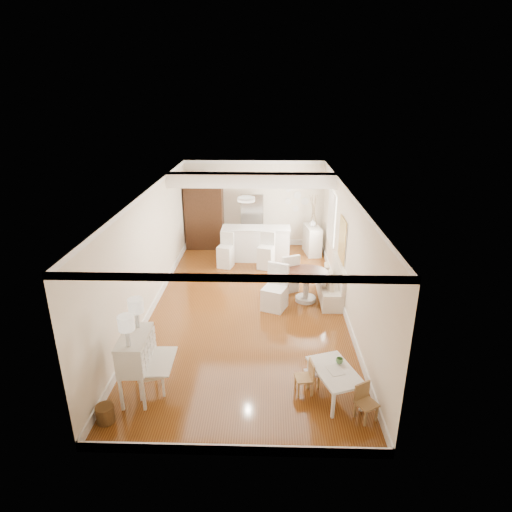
{
  "coord_description": "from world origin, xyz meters",
  "views": [
    {
      "loc": [
        0.45,
        -9.12,
        4.82
      ],
      "look_at": [
        0.18,
        0.3,
        1.19
      ],
      "focal_mm": 30.0,
      "sensor_mm": 36.0,
      "label": 1
    }
  ],
  "objects_px": {
    "kids_chair_c": "(367,403)",
    "fridge": "(263,222)",
    "kids_chair_a": "(304,377)",
    "pantry_cabinet": "(204,213)",
    "breakfast_counter": "(256,244)",
    "sideboard": "(312,240)",
    "kids_table": "(334,383)",
    "dining_table": "(306,287)",
    "slip_chair_near": "(275,288)",
    "kids_chair_b": "(312,373)",
    "secretary_bureau": "(137,365)",
    "wicker_basket": "(105,414)",
    "bar_stool_left": "(225,250)",
    "gustavian_armchair": "(150,371)",
    "slip_chair_far": "(287,272)",
    "bar_stool_right": "(266,251)"
  },
  "relations": [
    {
      "from": "kids_table",
      "to": "bar_stool_left",
      "type": "height_order",
      "value": "bar_stool_left"
    },
    {
      "from": "kids_chair_b",
      "to": "kids_table",
      "type": "bearing_deg",
      "value": 40.83
    },
    {
      "from": "breakfast_counter",
      "to": "sideboard",
      "type": "relative_size",
      "value": 2.2
    },
    {
      "from": "secretary_bureau",
      "to": "kids_chair_a",
      "type": "bearing_deg",
      "value": 0.41
    },
    {
      "from": "secretary_bureau",
      "to": "breakfast_counter",
      "type": "bearing_deg",
      "value": 72.15
    },
    {
      "from": "gustavian_armchair",
      "to": "breakfast_counter",
      "type": "xyz_separation_m",
      "value": [
        1.61,
        6.25,
        0.1
      ]
    },
    {
      "from": "bar_stool_left",
      "to": "sideboard",
      "type": "height_order",
      "value": "bar_stool_left"
    },
    {
      "from": "wicker_basket",
      "to": "slip_chair_far",
      "type": "xyz_separation_m",
      "value": [
        3.0,
        4.86,
        0.36
      ]
    },
    {
      "from": "slip_chair_far",
      "to": "sideboard",
      "type": "relative_size",
      "value": 1.08
    },
    {
      "from": "fridge",
      "to": "pantry_cabinet",
      "type": "bearing_deg",
      "value": 179.1
    },
    {
      "from": "kids_chair_a",
      "to": "pantry_cabinet",
      "type": "height_order",
      "value": "pantry_cabinet"
    },
    {
      "from": "slip_chair_near",
      "to": "pantry_cabinet",
      "type": "relative_size",
      "value": 0.47
    },
    {
      "from": "bar_stool_right",
      "to": "dining_table",
      "type": "bearing_deg",
      "value": -48.26
    },
    {
      "from": "kids_table",
      "to": "slip_chair_near",
      "type": "distance_m",
      "value": 3.26
    },
    {
      "from": "slip_chair_far",
      "to": "bar_stool_left",
      "type": "bearing_deg",
      "value": -65.73
    },
    {
      "from": "breakfast_counter",
      "to": "fridge",
      "type": "distance_m",
      "value": 1.14
    },
    {
      "from": "wicker_basket",
      "to": "bar_stool_left",
      "type": "height_order",
      "value": "bar_stool_left"
    },
    {
      "from": "kids_chair_b",
      "to": "kids_chair_c",
      "type": "distance_m",
      "value": 1.13
    },
    {
      "from": "kids_chair_c",
      "to": "breakfast_counter",
      "type": "xyz_separation_m",
      "value": [
        -1.92,
        6.81,
        0.21
      ]
    },
    {
      "from": "gustavian_armchair",
      "to": "wicker_basket",
      "type": "relative_size",
      "value": 2.91
    },
    {
      "from": "wicker_basket",
      "to": "bar_stool_left",
      "type": "distance_m",
      "value": 6.51
    },
    {
      "from": "breakfast_counter",
      "to": "sideboard",
      "type": "height_order",
      "value": "breakfast_counter"
    },
    {
      "from": "dining_table",
      "to": "sideboard",
      "type": "distance_m",
      "value": 3.36
    },
    {
      "from": "kids_chair_c",
      "to": "pantry_cabinet",
      "type": "height_order",
      "value": "pantry_cabinet"
    },
    {
      "from": "kids_chair_b",
      "to": "gustavian_armchair",
      "type": "bearing_deg",
      "value": -94.31
    },
    {
      "from": "bar_stool_left",
      "to": "bar_stool_right",
      "type": "distance_m",
      "value": 1.18
    },
    {
      "from": "secretary_bureau",
      "to": "slip_chair_far",
      "type": "height_order",
      "value": "secretary_bureau"
    },
    {
      "from": "slip_chair_near",
      "to": "bar_stool_right",
      "type": "bearing_deg",
      "value": 116.85
    },
    {
      "from": "kids_table",
      "to": "fridge",
      "type": "relative_size",
      "value": 0.57
    },
    {
      "from": "kids_chair_a",
      "to": "slip_chair_far",
      "type": "bearing_deg",
      "value": 172.21
    },
    {
      "from": "slip_chair_far",
      "to": "pantry_cabinet",
      "type": "distance_m",
      "value": 4.14
    },
    {
      "from": "kids_chair_b",
      "to": "kids_chair_c",
      "type": "xyz_separation_m",
      "value": [
        0.77,
        -0.82,
        0.05
      ]
    },
    {
      "from": "wicker_basket",
      "to": "bar_stool_right",
      "type": "distance_m",
      "value": 6.78
    },
    {
      "from": "wicker_basket",
      "to": "sideboard",
      "type": "xyz_separation_m",
      "value": [
        3.91,
        7.57,
        0.3
      ]
    },
    {
      "from": "kids_table",
      "to": "fridge",
      "type": "bearing_deg",
      "value": 99.99
    },
    {
      "from": "slip_chair_far",
      "to": "fridge",
      "type": "bearing_deg",
      "value": -103.01
    },
    {
      "from": "breakfast_counter",
      "to": "fridge",
      "type": "bearing_deg",
      "value": 79.22
    },
    {
      "from": "slip_chair_far",
      "to": "pantry_cabinet",
      "type": "relative_size",
      "value": 0.44
    },
    {
      "from": "kids_chair_c",
      "to": "fridge",
      "type": "bearing_deg",
      "value": 71.68
    },
    {
      "from": "fridge",
      "to": "gustavian_armchair",
      "type": "bearing_deg",
      "value": -103.91
    },
    {
      "from": "gustavian_armchair",
      "to": "kids_table",
      "type": "xyz_separation_m",
      "value": [
        3.1,
        -0.03,
        -0.15
      ]
    },
    {
      "from": "dining_table",
      "to": "slip_chair_near",
      "type": "bearing_deg",
      "value": -151.03
    },
    {
      "from": "wicker_basket",
      "to": "fridge",
      "type": "distance_m",
      "value": 8.4
    },
    {
      "from": "kids_chair_a",
      "to": "dining_table",
      "type": "bearing_deg",
      "value": 165.12
    },
    {
      "from": "secretary_bureau",
      "to": "gustavian_armchair",
      "type": "xyz_separation_m",
      "value": [
        0.19,
        0.06,
        -0.16
      ]
    },
    {
      "from": "kids_chair_c",
      "to": "breakfast_counter",
      "type": "relative_size",
      "value": 0.3
    },
    {
      "from": "gustavian_armchair",
      "to": "dining_table",
      "type": "height_order",
      "value": "gustavian_armchair"
    },
    {
      "from": "secretary_bureau",
      "to": "dining_table",
      "type": "xyz_separation_m",
      "value": [
        3.1,
        3.57,
        -0.19
      ]
    },
    {
      "from": "kids_chair_c",
      "to": "dining_table",
      "type": "height_order",
      "value": "dining_table"
    },
    {
      "from": "kids_chair_b",
      "to": "kids_chair_c",
      "type": "height_order",
      "value": "kids_chair_c"
    }
  ]
}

